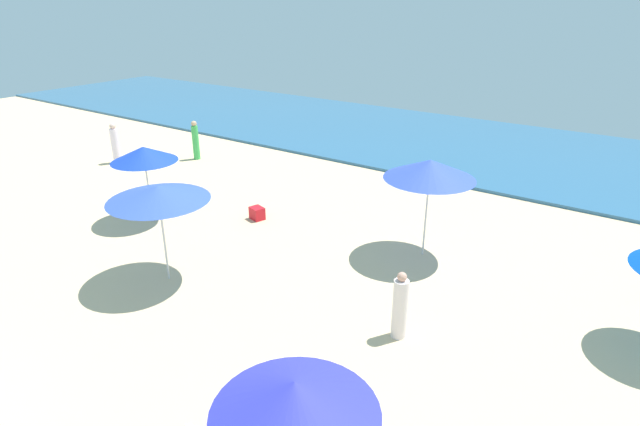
{
  "coord_description": "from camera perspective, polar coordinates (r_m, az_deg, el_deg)",
  "views": [
    {
      "loc": [
        9.39,
        0.56,
        6.72
      ],
      "look_at": [
        1.74,
        11.49,
        1.06
      ],
      "focal_mm": 28.88,
      "sensor_mm": 36.0,
      "label": 1
    }
  ],
  "objects": [
    {
      "name": "beachgoer_0",
      "position": [
        23.93,
        -21.73,
        7.09
      ],
      "size": [
        0.45,
        0.45,
        1.74
      ],
      "rotation": [
        0.0,
        0.0,
        3.6
      ],
      "color": "white",
      "rests_on": "ground_plane"
    },
    {
      "name": "beachgoer_3",
      "position": [
        23.44,
        -13.63,
        7.78
      ],
      "size": [
        0.39,
        0.39,
        1.71
      ],
      "rotation": [
        0.0,
        0.0,
        1.09
      ],
      "color": "#40B856",
      "rests_on": "ground_plane"
    },
    {
      "name": "umbrella_2",
      "position": [
        12.93,
        -17.51,
        2.08
      ],
      "size": [
        2.48,
        2.48,
        2.52
      ],
      "color": "silver",
      "rests_on": "ground_plane"
    },
    {
      "name": "umbrella_5",
      "position": [
        6.51,
        -2.81,
        -19.76
      ],
      "size": [
        2.1,
        2.1,
        2.55
      ],
      "color": "silver",
      "rests_on": "ground_plane"
    },
    {
      "name": "beachgoer_2",
      "position": [
        11.03,
        8.85,
        -10.27
      ],
      "size": [
        0.43,
        0.43,
        1.55
      ],
      "rotation": [
        0.0,
        0.0,
        5.8
      ],
      "color": "silver",
      "rests_on": "ground_plane"
    },
    {
      "name": "umbrella_1",
      "position": [
        13.86,
        12.08,
        4.76
      ],
      "size": [
        2.44,
        2.44,
        2.77
      ],
      "color": "silver",
      "rests_on": "ground_plane"
    },
    {
      "name": "cooler_box_0",
      "position": [
        16.79,
        -6.98,
        -0.03
      ],
      "size": [
        0.54,
        0.48,
        0.41
      ],
      "primitive_type": "cube",
      "rotation": [
        0.0,
        0.0,
        5.99
      ],
      "color": "red",
      "rests_on": "ground_plane"
    },
    {
      "name": "ocean",
      "position": [
        26.39,
        13.09,
        7.78
      ],
      "size": [
        60.0,
        11.37,
        0.12
      ],
      "primitive_type": "cube",
      "color": "#2E6089",
      "rests_on": "ground_plane"
    },
    {
      "name": "umbrella_4",
      "position": [
        16.86,
        -18.95,
        6.2
      ],
      "size": [
        2.04,
        2.04,
        2.44
      ],
      "color": "silver",
      "rests_on": "ground_plane"
    }
  ]
}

